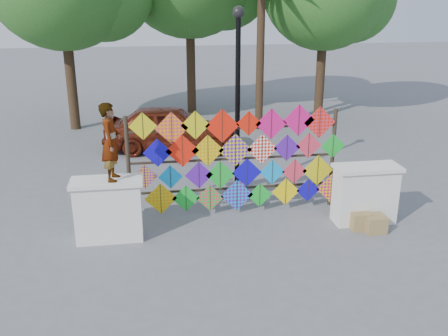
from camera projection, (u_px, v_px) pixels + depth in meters
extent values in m
plane|color=slate|center=(240.00, 225.00, 10.72)|extent=(80.00, 80.00, 0.00)
cube|color=white|center=(109.00, 212.00, 9.94)|extent=(1.30, 0.55, 1.20)
cube|color=white|center=(106.00, 182.00, 9.73)|extent=(1.40, 0.65, 0.08)
cube|color=white|center=(365.00, 196.00, 10.73)|extent=(1.30, 0.55, 1.20)
cube|color=white|center=(368.00, 168.00, 10.51)|extent=(1.40, 0.65, 0.08)
cylinder|color=#2F241A|center=(129.00, 168.00, 10.75)|extent=(0.09, 0.09, 2.30)
cylinder|color=#2F241A|center=(332.00, 158.00, 11.42)|extent=(0.09, 0.09, 2.30)
cube|color=#2F241A|center=(233.00, 188.00, 11.28)|extent=(4.60, 0.04, 0.04)
cube|color=#2F241A|center=(234.00, 159.00, 11.05)|extent=(4.60, 0.04, 0.04)
cube|color=#2F241A|center=(234.00, 128.00, 10.82)|extent=(4.60, 0.04, 0.04)
cube|color=yellow|center=(143.00, 126.00, 10.44)|extent=(0.60, 0.01, 0.60)
cube|color=#2F241A|center=(143.00, 126.00, 10.43)|extent=(0.01, 0.01, 0.59)
cube|color=orange|center=(172.00, 128.00, 10.55)|extent=(0.72, 0.01, 0.72)
cube|color=#2F241A|center=(172.00, 129.00, 10.54)|extent=(0.01, 0.01, 0.70)
cube|color=yellow|center=(195.00, 125.00, 10.61)|extent=(0.63, 0.01, 0.63)
cube|color=#2F241A|center=(195.00, 125.00, 10.60)|extent=(0.01, 0.01, 0.62)
cube|color=#F71E0B|center=(222.00, 126.00, 10.70)|extent=(0.75, 0.01, 0.75)
cube|color=#2F241A|center=(222.00, 126.00, 10.69)|extent=(0.01, 0.01, 0.74)
cube|color=#F71E0B|center=(249.00, 124.00, 10.78)|extent=(0.56, 0.01, 0.56)
cube|color=#2F241A|center=(249.00, 124.00, 10.77)|extent=(0.01, 0.01, 0.55)
cube|color=#E01572|center=(271.00, 124.00, 10.86)|extent=(0.70, 0.01, 0.70)
cube|color=#2F241A|center=(271.00, 124.00, 10.85)|extent=(0.01, 0.01, 0.69)
cube|color=#E01572|center=(299.00, 120.00, 10.93)|extent=(0.72, 0.01, 0.72)
cube|color=#2F241A|center=(299.00, 120.00, 10.92)|extent=(0.01, 0.01, 0.71)
cube|color=#E4314B|center=(320.00, 122.00, 11.02)|extent=(0.73, 0.01, 0.73)
cube|color=#2F241A|center=(320.00, 123.00, 11.01)|extent=(0.01, 0.01, 0.71)
cube|color=#1208C2|center=(157.00, 153.00, 10.64)|extent=(0.63, 0.01, 0.63)
cube|color=#2F241A|center=(157.00, 153.00, 10.63)|extent=(0.01, 0.01, 0.62)
cube|color=#F71E0B|center=(182.00, 151.00, 10.71)|extent=(0.73, 0.01, 0.73)
cube|color=#2F241A|center=(183.00, 151.00, 10.70)|extent=(0.01, 0.01, 0.72)
cube|color=orange|center=(208.00, 151.00, 10.79)|extent=(0.71, 0.01, 0.71)
cube|color=#2F241A|center=(208.00, 151.00, 10.78)|extent=(0.01, 0.01, 0.69)
cube|color=#5716AA|center=(235.00, 150.00, 10.89)|extent=(0.75, 0.01, 0.75)
cube|color=#2F241A|center=(235.00, 150.00, 10.88)|extent=(0.01, 0.01, 0.74)
cube|color=#F71E0B|center=(262.00, 149.00, 10.97)|extent=(0.69, 0.01, 0.69)
cube|color=#2F241A|center=(262.00, 149.00, 10.96)|extent=(0.01, 0.01, 0.67)
cube|color=#5716AA|center=(287.00, 148.00, 11.06)|extent=(0.61, 0.01, 0.61)
cube|color=#2F241A|center=(287.00, 148.00, 11.05)|extent=(0.01, 0.01, 0.60)
cube|color=#E4314B|center=(309.00, 145.00, 11.12)|extent=(0.59, 0.01, 0.59)
cube|color=#2F241A|center=(309.00, 146.00, 11.11)|extent=(0.01, 0.01, 0.58)
cube|color=green|center=(333.00, 146.00, 11.21)|extent=(0.57, 0.01, 0.57)
cube|color=#2F241A|center=(333.00, 146.00, 11.20)|extent=(0.01, 0.01, 0.56)
cube|color=#5716AA|center=(145.00, 177.00, 10.73)|extent=(0.56, 0.01, 0.56)
cube|color=#2F241A|center=(145.00, 177.00, 10.71)|extent=(0.01, 0.01, 0.55)
cube|color=#0A9AED|center=(170.00, 177.00, 10.82)|extent=(0.54, 0.01, 0.54)
cube|color=#2F241A|center=(171.00, 177.00, 10.81)|extent=(0.01, 0.01, 0.53)
cube|color=#5716AA|center=(199.00, 175.00, 10.90)|extent=(0.62, 0.01, 0.62)
cube|color=#2F241A|center=(199.00, 175.00, 10.89)|extent=(0.01, 0.01, 0.61)
cube|color=green|center=(220.00, 175.00, 10.98)|extent=(0.65, 0.01, 0.65)
cube|color=#2F241A|center=(220.00, 175.00, 10.97)|extent=(0.01, 0.01, 0.64)
cube|color=#1208C2|center=(247.00, 173.00, 11.06)|extent=(0.67, 0.01, 0.67)
cube|color=#2F241A|center=(247.00, 173.00, 11.05)|extent=(0.01, 0.01, 0.65)
cube|color=#0A9AED|center=(272.00, 172.00, 11.15)|extent=(0.58, 0.01, 0.58)
cube|color=#2F241A|center=(272.00, 172.00, 11.14)|extent=(0.01, 0.01, 0.57)
cube|color=#E4314B|center=(294.00, 171.00, 11.23)|extent=(0.59, 0.01, 0.59)
cube|color=#2F241A|center=(295.00, 172.00, 11.22)|extent=(0.01, 0.01, 0.58)
cube|color=yellow|center=(318.00, 170.00, 11.31)|extent=(0.72, 0.01, 0.72)
cube|color=#2F241A|center=(318.00, 171.00, 11.30)|extent=(0.01, 0.01, 0.71)
cube|color=orange|center=(161.00, 199.00, 10.91)|extent=(0.71, 0.01, 0.71)
cube|color=#2F241A|center=(161.00, 199.00, 10.89)|extent=(0.01, 0.01, 0.70)
cube|color=green|center=(186.00, 198.00, 10.99)|extent=(0.61, 0.01, 0.61)
cube|color=#2F241A|center=(186.00, 198.00, 10.98)|extent=(0.01, 0.01, 0.60)
cube|color=#E4314B|center=(210.00, 198.00, 11.08)|extent=(0.62, 0.01, 0.62)
cube|color=#2F241A|center=(210.00, 198.00, 11.07)|extent=(0.01, 0.01, 0.61)
cube|color=#5716AA|center=(237.00, 195.00, 11.16)|extent=(0.74, 0.01, 0.74)
cube|color=#2F241A|center=(237.00, 195.00, 11.15)|extent=(0.01, 0.01, 0.73)
cube|color=green|center=(260.00, 195.00, 11.24)|extent=(0.57, 0.01, 0.57)
cube|color=#2F241A|center=(260.00, 195.00, 11.23)|extent=(0.01, 0.01, 0.56)
cube|color=yellow|center=(286.00, 192.00, 11.31)|extent=(0.65, 0.01, 0.65)
cube|color=#2F241A|center=(286.00, 192.00, 11.30)|extent=(0.01, 0.01, 0.64)
cube|color=#1208C2|center=(308.00, 190.00, 11.39)|extent=(0.55, 0.01, 0.55)
cube|color=#2F241A|center=(308.00, 190.00, 11.38)|extent=(0.01, 0.01, 0.54)
cube|color=#E01572|center=(331.00, 188.00, 11.47)|extent=(0.71, 0.01, 0.71)
cube|color=#2F241A|center=(332.00, 188.00, 11.46)|extent=(0.01, 0.01, 0.70)
cylinder|color=#41311B|center=(71.00, 76.00, 17.83)|extent=(0.36, 0.36, 3.85)
cylinder|color=#41311B|center=(191.00, 63.00, 20.30)|extent=(0.36, 0.36, 4.12)
cylinder|color=#41311B|center=(320.00, 72.00, 19.72)|extent=(0.36, 0.36, 3.58)
cylinder|color=#41311B|center=(260.00, 53.00, 17.60)|extent=(0.28, 0.28, 5.50)
imported|color=#99999E|center=(111.00, 142.00, 9.49)|extent=(0.43, 0.59, 1.52)
imported|color=#5B1D0F|center=(171.00, 128.00, 15.71)|extent=(4.37, 2.23, 1.42)
cylinder|color=black|center=(238.00, 109.00, 11.94)|extent=(0.12, 0.12, 4.20)
sphere|color=black|center=(238.00, 12.00, 11.21)|extent=(0.28, 0.28, 0.28)
cube|color=#9A7C4A|center=(360.00, 220.00, 10.53)|extent=(0.42, 0.38, 0.38)
cube|color=#9A7C4A|center=(375.00, 224.00, 10.40)|extent=(0.42, 0.39, 0.35)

